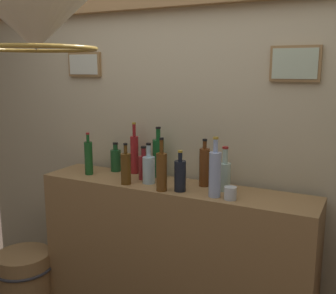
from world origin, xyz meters
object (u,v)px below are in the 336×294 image
at_px(liquor_bottle_rye, 161,171).
at_px(liquor_bottle_rum, 180,175).
at_px(liquor_bottle_brandy, 225,175).
at_px(wooden_barrel, 25,285).
at_px(liquor_bottle_scotch, 215,173).
at_px(liquor_bottle_bourbon, 149,169).
at_px(liquor_bottle_vodka, 89,157).
at_px(liquor_bottle_tequila, 158,157).
at_px(liquor_bottle_whiskey, 134,153).
at_px(glass_tumbler_rocks, 230,193).
at_px(liquor_bottle_port, 144,166).
at_px(liquor_bottle_sherry, 126,168).
at_px(liquor_bottle_vermouth, 204,166).
at_px(pendant_lamp, 34,22).
at_px(liquor_bottle_mezcal, 116,160).

distance_m(liquor_bottle_rye, liquor_bottle_rum, 0.12).
distance_m(liquor_bottle_brandy, wooden_barrel, 1.70).
xyz_separation_m(liquor_bottle_scotch, liquor_bottle_bourbon, (-0.47, 0.06, -0.04)).
distance_m(liquor_bottle_vodka, liquor_bottle_scotch, 0.94).
height_order(liquor_bottle_tequila, liquor_bottle_whiskey, liquor_bottle_whiskey).
height_order(liquor_bottle_vodka, liquor_bottle_tequila, liquor_bottle_tequila).
height_order(liquor_bottle_scotch, liquor_bottle_rye, liquor_bottle_scotch).
bearing_deg(liquor_bottle_rum, liquor_bottle_scotch, -0.77).
height_order(liquor_bottle_scotch, liquor_bottle_bourbon, liquor_bottle_scotch).
height_order(liquor_bottle_bourbon, wooden_barrel, liquor_bottle_bourbon).
height_order(liquor_bottle_whiskey, glass_tumbler_rocks, liquor_bottle_whiskey).
relative_size(liquor_bottle_scotch, liquor_bottle_rye, 1.07).
xyz_separation_m(liquor_bottle_vodka, liquor_bottle_tequila, (0.45, 0.17, 0.02)).
height_order(liquor_bottle_scotch, wooden_barrel, liquor_bottle_scotch).
distance_m(liquor_bottle_port, liquor_bottle_sherry, 0.15).
relative_size(liquor_bottle_vermouth, pendant_lamp, 0.45).
xyz_separation_m(liquor_bottle_brandy, liquor_bottle_whiskey, (-0.69, 0.10, 0.04)).
bearing_deg(liquor_bottle_brandy, pendant_lamp, -111.65).
xyz_separation_m(glass_tumbler_rocks, pendant_lamp, (-0.49, -0.89, 0.85)).
height_order(liquor_bottle_tequila, pendant_lamp, pendant_lamp).
relative_size(liquor_bottle_rye, glass_tumbler_rocks, 4.41).
bearing_deg(glass_tumbler_rocks, liquor_bottle_vermouth, 142.31).
relative_size(liquor_bottle_tequila, pendant_lamp, 0.51).
bearing_deg(liquor_bottle_port, liquor_bottle_mezcal, 161.84).
bearing_deg(liquor_bottle_port, liquor_bottle_bourbon, -40.44).
height_order(liquor_bottle_rum, glass_tumbler_rocks, liquor_bottle_rum).
bearing_deg(liquor_bottle_scotch, wooden_barrel, -173.39).
relative_size(liquor_bottle_scotch, liquor_bottle_tequila, 1.02).
xyz_separation_m(liquor_bottle_vermouth, liquor_bottle_port, (-0.41, -0.04, -0.04)).
bearing_deg(liquor_bottle_rum, liquor_bottle_vodka, 175.34).
bearing_deg(pendant_lamp, liquor_bottle_whiskey, 103.80).
relative_size(liquor_bottle_vermouth, liquor_bottle_mezcal, 1.44).
xyz_separation_m(liquor_bottle_vermouth, wooden_barrel, (-1.25, -0.33, -0.95)).
xyz_separation_m(liquor_bottle_mezcal, liquor_bottle_brandy, (0.84, -0.09, 0.01)).
relative_size(liquor_bottle_sherry, liquor_bottle_rum, 1.06).
relative_size(liquor_bottle_sherry, wooden_barrel, 0.54).
bearing_deg(liquor_bottle_scotch, liquor_bottle_vodka, 176.25).
height_order(liquor_bottle_vermouth, liquor_bottle_rye, liquor_bottle_rye).
xyz_separation_m(liquor_bottle_brandy, liquor_bottle_bourbon, (-0.48, -0.07, -0.01)).
height_order(liquor_bottle_mezcal, liquor_bottle_bourbon, liquor_bottle_bourbon).
height_order(liquor_bottle_sherry, wooden_barrel, liquor_bottle_sherry).
relative_size(liquor_bottle_brandy, liquor_bottle_bourbon, 1.03).
height_order(liquor_bottle_sherry, glass_tumbler_rocks, liquor_bottle_sherry).
relative_size(liquor_bottle_mezcal, liquor_bottle_sherry, 0.78).
distance_m(liquor_bottle_bourbon, pendant_lamp, 1.25).
height_order(liquor_bottle_vodka, liquor_bottle_whiskey, liquor_bottle_whiskey).
bearing_deg(liquor_bottle_rye, liquor_bottle_mezcal, 152.55).
xyz_separation_m(liquor_bottle_tequila, liquor_bottle_rum, (0.27, -0.23, -0.04)).
bearing_deg(liquor_bottle_port, pendant_lamp, -82.03).
bearing_deg(liquor_bottle_whiskey, liquor_bottle_sherry, -69.82).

